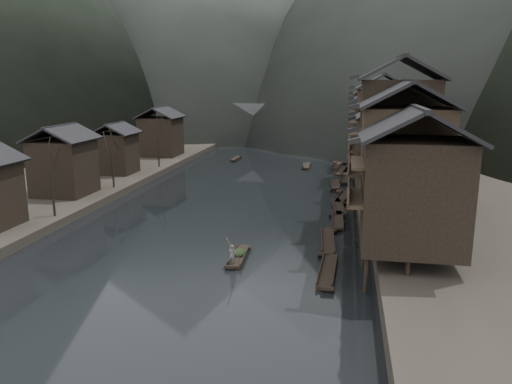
# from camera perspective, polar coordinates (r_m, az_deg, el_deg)

# --- Properties ---
(water) EXTENTS (300.00, 300.00, 0.00)m
(water) POSITION_cam_1_polar(r_m,az_deg,el_deg) (47.51, -5.49, -5.01)
(water) COLOR black
(water) RESTS_ON ground
(right_bank) EXTENTS (40.00, 200.00, 1.80)m
(right_bank) POSITION_cam_1_polar(r_m,az_deg,el_deg) (87.53, 25.08, 2.65)
(right_bank) COLOR #2D2823
(right_bank) RESTS_ON ground
(left_bank) EXTENTS (40.00, 200.00, 1.20)m
(left_bank) POSITION_cam_1_polar(r_m,az_deg,el_deg) (97.05, -19.18, 3.85)
(left_bank) COLOR #2D2823
(left_bank) RESTS_ON ground
(stilt_houses) EXTENTS (9.00, 67.60, 16.82)m
(stilt_houses) POSITION_cam_1_polar(r_m,az_deg,el_deg) (63.09, 14.72, 7.33)
(stilt_houses) COLOR black
(stilt_houses) RESTS_ON ground
(left_houses) EXTENTS (8.10, 53.20, 8.73)m
(left_houses) POSITION_cam_1_polar(r_m,az_deg,el_deg) (72.20, -17.07, 5.21)
(left_houses) COLOR black
(left_houses) RESTS_ON left_bank
(bare_trees) EXTENTS (3.53, 43.02, 7.05)m
(bare_trees) POSITION_cam_1_polar(r_m,az_deg,el_deg) (61.53, -18.53, 4.45)
(bare_trees) COLOR black
(bare_trees) RESTS_ON left_bank
(moored_sampans) EXTENTS (3.18, 74.32, 0.47)m
(moored_sampans) POSITION_cam_1_polar(r_m,az_deg,el_deg) (71.46, 9.60, 1.08)
(moored_sampans) COLOR black
(moored_sampans) RESTS_ON water
(midriver_boats) EXTENTS (14.87, 27.86, 0.44)m
(midriver_boats) POSITION_cam_1_polar(r_m,az_deg,el_deg) (93.93, 2.21, 4.03)
(midriver_boats) COLOR black
(midriver_boats) RESTS_ON water
(stone_bridge) EXTENTS (40.00, 6.00, 9.00)m
(stone_bridge) POSITION_cam_1_polar(r_m,az_deg,el_deg) (116.54, 4.15, 8.14)
(stone_bridge) COLOR #4C4C4F
(stone_bridge) RESTS_ON ground
(hero_sampan) EXTENTS (1.37, 5.39, 0.44)m
(hero_sampan) POSITION_cam_1_polar(r_m,az_deg,el_deg) (41.37, -2.02, -7.40)
(hero_sampan) COLOR black
(hero_sampan) RESTS_ON water
(cargo_heap) EXTENTS (1.18, 1.54, 0.71)m
(cargo_heap) POSITION_cam_1_polar(r_m,az_deg,el_deg) (41.40, -1.94, -6.52)
(cargo_heap) COLOR black
(cargo_heap) RESTS_ON hero_sampan
(boatman) EXTENTS (0.70, 0.56, 1.66)m
(boatman) POSITION_cam_1_polar(r_m,az_deg,el_deg) (39.31, -2.76, -6.86)
(boatman) COLOR slate
(boatman) RESTS_ON hero_sampan
(bamboo_pole) EXTENTS (0.79, 2.36, 2.95)m
(bamboo_pole) POSITION_cam_1_polar(r_m,az_deg,el_deg) (38.56, -2.50, -3.64)
(bamboo_pole) COLOR #8C7A51
(bamboo_pole) RESTS_ON boatman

